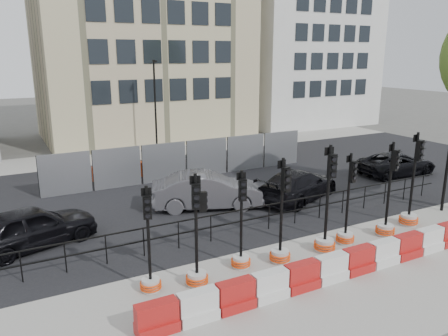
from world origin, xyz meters
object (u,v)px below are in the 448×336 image
traffic_signal_d (281,238)px  car_c (298,185)px  traffic_signal_a (150,270)px  traffic_signal_h (410,207)px  car_a (32,227)px

traffic_signal_d → car_c: bearing=39.8°
car_c → traffic_signal_d: bearing=115.6°
traffic_signal_a → traffic_signal_h: bearing=15.0°
traffic_signal_d → car_c: size_ratio=0.67×
traffic_signal_a → traffic_signal_h: 10.27m
traffic_signal_h → car_a: 13.65m
traffic_signal_d → traffic_signal_h: 6.11m
car_c → traffic_signal_h: bearing=-179.6°
traffic_signal_h → car_c: 4.83m
traffic_signal_a → car_c: (8.39, 4.45, 0.05)m
traffic_signal_h → car_a: traffic_signal_h is taller
car_a → car_c: (10.98, -0.13, -0.05)m
car_a → traffic_signal_d: bearing=-142.6°
car_c → traffic_signal_a: bearing=95.5°
traffic_signal_d → traffic_signal_h: size_ratio=0.94×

